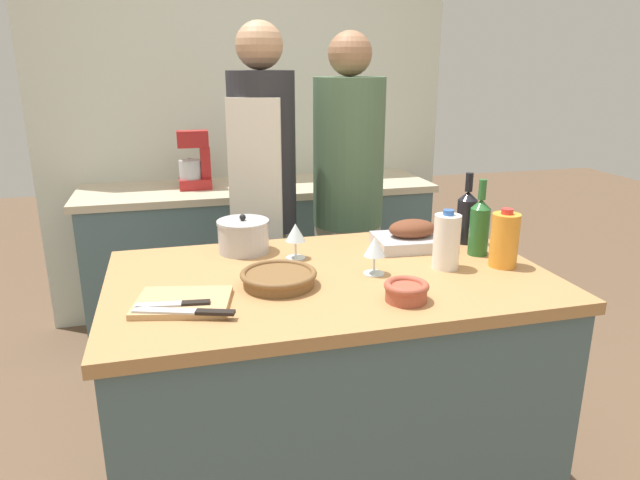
{
  "coord_description": "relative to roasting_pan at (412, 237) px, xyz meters",
  "views": [
    {
      "loc": [
        -0.49,
        -1.72,
        1.6
      ],
      "look_at": [
        0.0,
        0.13,
        1.01
      ],
      "focal_mm": 32.0,
      "sensor_mm": 36.0,
      "label": 1
    }
  ],
  "objects": [
    {
      "name": "back_wall",
      "position": [
        -0.38,
        1.72,
        0.31
      ],
      "size": [
        2.55,
        0.1,
        2.55
      ],
      "color": "silver",
      "rests_on": "ground_plane"
    },
    {
      "name": "person_cook_aproned",
      "position": [
        -0.47,
        0.65,
        0.04
      ],
      "size": [
        0.32,
        0.34,
        1.78
      ],
      "rotation": [
        0.0,
        0.0,
        -0.4
      ],
      "color": "beige",
      "rests_on": "ground_plane"
    },
    {
      "name": "milk_jug",
      "position": [
        0.02,
        -0.24,
        0.05
      ],
      "size": [
        0.09,
        0.09,
        0.21
      ],
      "color": "white",
      "rests_on": "kitchen_island"
    },
    {
      "name": "wine_bottle_dark",
      "position": [
        0.2,
        -0.14,
        0.07
      ],
      "size": [
        0.07,
        0.07,
        0.28
      ],
      "color": "#28662D",
      "rests_on": "kitchen_island"
    },
    {
      "name": "stand_mixer",
      "position": [
        -0.74,
        1.36,
        0.09
      ],
      "size": [
        0.18,
        0.14,
        0.33
      ],
      "color": "#B22323",
      "rests_on": "back_counter"
    },
    {
      "name": "kitchen_island",
      "position": [
        -0.38,
        -0.2,
        -0.5
      ],
      "size": [
        1.46,
        0.88,
        0.93
      ],
      "color": "#4C666B",
      "rests_on": "ground_plane"
    },
    {
      "name": "wicker_basket",
      "position": [
        -0.57,
        -0.26,
        -0.02
      ],
      "size": [
        0.24,
        0.24,
        0.05
      ],
      "color": "brown",
      "rests_on": "kitchen_island"
    },
    {
      "name": "stock_pot",
      "position": [
        -0.63,
        0.11,
        0.02
      ],
      "size": [
        0.19,
        0.19,
        0.14
      ],
      "color": "#B7B7BC",
      "rests_on": "kitchen_island"
    },
    {
      "name": "wine_glass_left",
      "position": [
        -0.46,
        -0.01,
        0.05
      ],
      "size": [
        0.07,
        0.07,
        0.13
      ],
      "color": "silver",
      "rests_on": "kitchen_island"
    },
    {
      "name": "knife_chef",
      "position": [
        -0.86,
        -0.43,
        -0.02
      ],
      "size": [
        0.28,
        0.12,
        0.01
      ],
      "color": "#B7B7BC",
      "rests_on": "cutting_board"
    },
    {
      "name": "back_counter",
      "position": [
        -0.38,
        1.37,
        -0.51
      ],
      "size": [
        2.05,
        0.6,
        0.92
      ],
      "color": "#4C666B",
      "rests_on": "ground_plane"
    },
    {
      "name": "condiment_bottle_tall",
      "position": [
        -0.37,
        1.26,
        0.02
      ],
      "size": [
        0.07,
        0.07,
        0.15
      ],
      "color": "#332D28",
      "rests_on": "back_counter"
    },
    {
      "name": "wine_glass_right",
      "position": [
        -0.24,
        -0.24,
        0.05
      ],
      "size": [
        0.07,
        0.07,
        0.13
      ],
      "color": "silver",
      "rests_on": "kitchen_island"
    },
    {
      "name": "knife_paring",
      "position": [
        -0.89,
        -0.37,
        -0.02
      ],
      "size": [
        0.21,
        0.06,
        0.01
      ],
      "color": "#B7B7BC",
      "rests_on": "cutting_board"
    },
    {
      "name": "person_cook_guest",
      "position": [
        -0.04,
        0.69,
        0.0
      ],
      "size": [
        0.34,
        0.34,
        1.75
      ],
      "rotation": [
        0.0,
        0.0,
        0.29
      ],
      "color": "beige",
      "rests_on": "ground_plane"
    },
    {
      "name": "juice_jug",
      "position": [
        0.22,
        -0.27,
        0.05
      ],
      "size": [
        0.1,
        0.1,
        0.2
      ],
      "color": "orange",
      "rests_on": "kitchen_island"
    },
    {
      "name": "condiment_bottle_short",
      "position": [
        -0.76,
        1.52,
        0.02
      ],
      "size": [
        0.05,
        0.05,
        0.15
      ],
      "color": "maroon",
      "rests_on": "back_counter"
    },
    {
      "name": "wine_bottle_green",
      "position": [
        0.23,
        0.01,
        0.07
      ],
      "size": [
        0.08,
        0.08,
        0.28
      ],
      "color": "black",
      "rests_on": "kitchen_island"
    },
    {
      "name": "mixing_bowl",
      "position": [
        -0.22,
        -0.47,
        -0.01
      ],
      "size": [
        0.13,
        0.13,
        0.06
      ],
      "color": "#A84C38",
      "rests_on": "kitchen_island"
    },
    {
      "name": "cutting_board",
      "position": [
        -0.87,
        -0.34,
        -0.03
      ],
      "size": [
        0.31,
        0.26,
        0.02
      ],
      "color": "tan",
      "rests_on": "kitchen_island"
    },
    {
      "name": "roasting_pan",
      "position": [
        0.0,
        0.0,
        0.0
      ],
      "size": [
        0.29,
        0.22,
        0.11
      ],
      "color": "#BCBCC1",
      "rests_on": "kitchen_island"
    }
  ]
}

